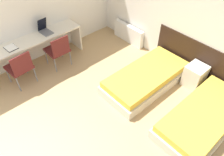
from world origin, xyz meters
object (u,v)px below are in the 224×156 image
at_px(bed_near_window, 146,78).
at_px(chair_near_notebook, 20,67).
at_px(nightstand, 195,76).
at_px(bed_near_door, 204,117).
at_px(laptop, 45,29).
at_px(chair_near_laptop, 58,49).

relative_size(bed_near_window, chair_near_notebook, 2.32).
distance_m(bed_near_window, nightstand, 1.05).
distance_m(bed_near_door, laptop, 3.89).
relative_size(bed_near_door, nightstand, 3.85).
relative_size(bed_near_window, nightstand, 3.85).
relative_size(chair_near_laptop, laptop, 2.46).
bearing_deg(nightstand, bed_near_window, -132.30).
height_order(nightstand, laptop, laptop).
relative_size(bed_near_door, chair_near_notebook, 2.32).
bearing_deg(bed_near_door, chair_near_notebook, -148.55).
height_order(bed_near_window, laptop, laptop).
height_order(bed_near_door, laptop, laptop).
xyz_separation_m(nightstand, chair_near_notebook, (-2.52, -2.74, 0.23)).
distance_m(chair_near_laptop, chair_near_notebook, 0.92).
height_order(chair_near_laptop, chair_near_notebook, same).
relative_size(bed_near_door, laptop, 5.71).
relative_size(nightstand, laptop, 1.48).
height_order(bed_near_window, nightstand, nightstand).
height_order(bed_near_window, bed_near_door, same).
bearing_deg(nightstand, chair_near_laptop, -144.12).
bearing_deg(nightstand, bed_near_door, -47.70).
bearing_deg(nightstand, laptop, -148.64).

